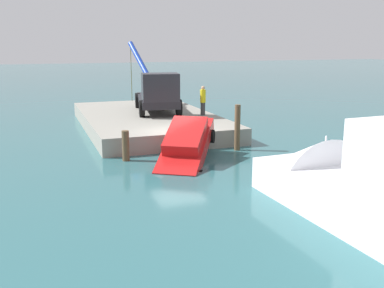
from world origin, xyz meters
The scene contains 9 objects.
ground centered at (0.00, 0.00, 0.00)m, with size 200.00×200.00×0.00m, color #2D6066.
dock centered at (-6.21, 0.00, 0.45)m, with size 13.42×7.69×0.90m, color gray.
crane_truck centered at (-6.28, 0.69, 2.15)m, with size 8.84×3.30×4.44m.
dock_worker centered at (-4.48, 3.06, 1.81)m, with size 0.34×0.34×1.78m.
salvaged_car centered at (2.31, -0.38, 0.74)m, with size 4.74×3.90×2.60m.
moored_yacht centered at (10.29, 2.77, 0.48)m, with size 13.50×4.23×6.11m.
piling_near centered at (1.26, -2.89, 0.69)m, with size 0.33×0.33×1.39m, color brown.
piling_mid centered at (1.10, -0.08, 0.90)m, with size 0.40×0.40×1.80m, color brown.
piling_far centered at (1.11, 2.73, 1.14)m, with size 0.28×0.28×2.28m, color brown.
Camera 1 is at (20.63, -6.66, 5.23)m, focal length 41.55 mm.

